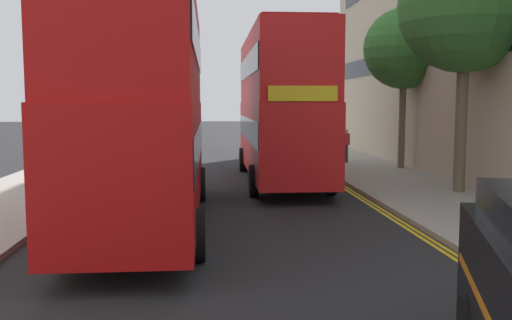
{
  "coord_description": "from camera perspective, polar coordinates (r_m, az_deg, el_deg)",
  "views": [
    {
      "loc": [
        -0.52,
        -1.03,
        3.04
      ],
      "look_at": [
        0.5,
        11.0,
        1.8
      ],
      "focal_mm": 39.49,
      "sensor_mm": 36.0,
      "label": 1
    }
  ],
  "objects": [
    {
      "name": "sidewalk_left",
      "position": [
        18.29,
        -23.92,
        -3.99
      ],
      "size": [
        4.0,
        80.0,
        0.14
      ],
      "primitive_type": "cube",
      "color": "#9E9991",
      "rests_on": "ground"
    },
    {
      "name": "kerb_line_inner",
      "position": [
        16.05,
        12.55,
        -5.18
      ],
      "size": [
        0.1,
        56.0,
        0.01
      ],
      "primitive_type": "cube",
      "color": "yellow",
      "rests_on": "ground"
    },
    {
      "name": "double_decker_bus_away",
      "position": [
        14.04,
        -11.0,
        5.71
      ],
      "size": [
        2.84,
        10.82,
        5.64
      ],
      "color": "#B20F0F",
      "rests_on": "ground"
    },
    {
      "name": "sidewalk_right",
      "position": [
        18.66,
        17.36,
        -3.57
      ],
      "size": [
        4.0,
        80.0,
        0.14
      ],
      "primitive_type": "cube",
      "color": "#9E9991",
      "rests_on": "ground"
    },
    {
      "name": "pedestrian_far",
      "position": [
        27.58,
        9.09,
        1.52
      ],
      "size": [
        0.34,
        0.22,
        1.62
      ],
      "color": "#2D2D38",
      "rests_on": "sidewalk_right"
    },
    {
      "name": "street_tree_far",
      "position": [
        19.63,
        20.44,
        14.35
      ],
      "size": [
        4.24,
        4.24,
        8.07
      ],
      "color": "#6B6047",
      "rests_on": "sidewalk_right"
    },
    {
      "name": "street_tree_near",
      "position": [
        25.74,
        14.76,
        10.81
      ],
      "size": [
        3.51,
        3.51,
        6.99
      ],
      "color": "#6B6047",
      "rests_on": "sidewalk_right"
    },
    {
      "name": "double_decker_bus_oncoming",
      "position": [
        21.49,
        2.47,
        5.83
      ],
      "size": [
        2.86,
        10.83,
        5.64
      ],
      "color": "red",
      "rests_on": "ground"
    },
    {
      "name": "kerb_line_outer",
      "position": [
        16.1,
        13.09,
        -5.16
      ],
      "size": [
        0.1,
        56.0,
        0.01
      ],
      "primitive_type": "cube",
      "color": "yellow",
      "rests_on": "ground"
    }
  ]
}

